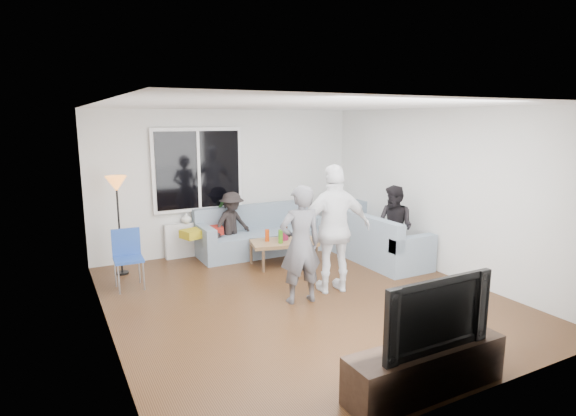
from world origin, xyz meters
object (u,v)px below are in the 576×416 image
floor_lamp (119,226)px  player_left (300,245)px  player_right (335,229)px  spectator_right (394,227)px  side_chair (128,260)px  sofa_back_section (260,230)px  tv_console (426,369)px  coffee_table (284,252)px  spectator_back (232,224)px  television (429,311)px  sofa_right_section (377,236)px

floor_lamp → player_left: 3.04m
player_right → spectator_right: bearing=-151.4°
side_chair → spectator_right: spectator_right is taller
sofa_back_section → side_chair: (-2.46, -0.80, 0.01)m
floor_lamp → tv_console: bearing=-67.8°
player_left → spectator_right: bearing=-157.6°
side_chair → player_right: player_right is taller
coffee_table → spectator_back: spectator_back is taller
side_chair → player_left: player_left is taller
sofa_back_section → coffee_table: 0.83m
coffee_table → player_left: size_ratio=0.69×
floor_lamp → player_left: bearing=-50.0°
spectator_back → tv_console: size_ratio=0.73×
sofa_back_section → player_left: size_ratio=1.44×
television → sofa_right_section: bearing=57.9°
sofa_back_section → player_left: player_left is taller
side_chair → spectator_right: bearing=-11.3°
spectator_right → tv_console: 3.70m
coffee_table → spectator_back: 1.10m
coffee_table → floor_lamp: (-2.53, 0.73, 0.58)m
floor_lamp → tv_console: size_ratio=0.97×
sofa_back_section → television: size_ratio=1.98×
sofa_right_section → television: (-2.15, -3.42, 0.35)m
sofa_back_section → sofa_right_section: same height
coffee_table → player_left: bearing=-109.9°
tv_console → television: television is taller
sofa_right_section → television: size_ratio=1.72×
player_left → spectator_back: bearing=-82.6°
spectator_right → player_left: bearing=-86.1°
sofa_back_section → tv_console: size_ratio=1.44×
player_right → coffee_table: bearing=-77.2°
floor_lamp → spectator_back: floor_lamp is taller
sofa_right_section → side_chair: 4.11m
television → spectator_back: bearing=90.0°
player_left → television: 2.37m
sofa_right_section → player_left: size_ratio=1.25×
floor_lamp → tv_console: 5.11m
floor_lamp → spectator_right: 4.42m
side_chair → tv_console: side_chair is taller
player_right → floor_lamp: bearing=-29.5°
sofa_right_section → tv_console: 4.05m
sofa_back_section → spectator_back: bearing=176.8°
coffee_table → spectator_right: size_ratio=0.81×
coffee_table → side_chair: 2.54m
player_right → spectator_back: player_right is taller
sofa_right_section → side_chair: (-4.07, 0.54, 0.01)m
sofa_right_section → tv_console: sofa_right_section is taller
sofa_right_section → coffee_table: 1.65m
sofa_right_section → spectator_back: size_ratio=1.71×
sofa_right_section → player_left: (-2.12, -1.05, 0.37)m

